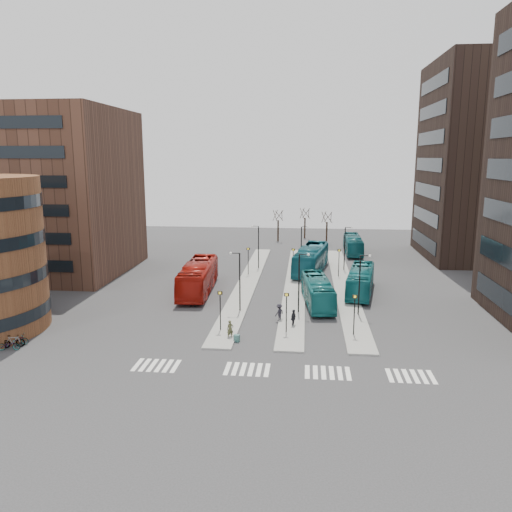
# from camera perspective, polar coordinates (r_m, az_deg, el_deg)

# --- Properties ---
(ground) EXTENTS (160.00, 160.00, 0.00)m
(ground) POSITION_cam_1_polar(r_m,az_deg,el_deg) (34.75, -0.12, -15.57)
(ground) COLOR #2D2D2F
(ground) RESTS_ON ground
(island_left) EXTENTS (2.50, 45.00, 0.15)m
(island_left) POSITION_cam_1_polar(r_m,az_deg,el_deg) (63.22, -0.95, -3.02)
(island_left) COLOR gray
(island_left) RESTS_ON ground
(island_mid) EXTENTS (2.50, 45.00, 0.15)m
(island_mid) POSITION_cam_1_polar(r_m,az_deg,el_deg) (62.82, 4.50, -3.15)
(island_mid) COLOR gray
(island_mid) RESTS_ON ground
(island_right) EXTENTS (2.50, 45.00, 0.15)m
(island_right) POSITION_cam_1_polar(r_m,az_deg,el_deg) (62.99, 9.98, -3.24)
(island_right) COLOR gray
(island_right) RESTS_ON ground
(suitcase) EXTENTS (0.54, 0.46, 0.61)m
(suitcase) POSITION_cam_1_polar(r_m,az_deg,el_deg) (43.66, -2.22, -9.37)
(suitcase) COLOR navy
(suitcase) RESTS_ON ground
(red_bus) EXTENTS (3.75, 13.21, 3.64)m
(red_bus) POSITION_cam_1_polar(r_m,az_deg,el_deg) (58.96, -6.61, -2.40)
(red_bus) COLOR #9F140C
(red_bus) RESTS_ON ground
(teal_bus_a) EXTENTS (3.65, 10.90, 2.98)m
(teal_bus_a) POSITION_cam_1_polar(r_m,az_deg,el_deg) (54.19, 7.03, -4.00)
(teal_bus_a) COLOR #146567
(teal_bus_a) RESTS_ON ground
(teal_bus_b) EXTENTS (5.23, 13.42, 3.65)m
(teal_bus_b) POSITION_cam_1_polar(r_m,az_deg,el_deg) (69.08, 6.32, -0.37)
(teal_bus_b) COLOR #16606F
(teal_bus_b) RESTS_ON ground
(teal_bus_c) EXTENTS (4.39, 11.28, 3.07)m
(teal_bus_c) POSITION_cam_1_polar(r_m,az_deg,el_deg) (59.35, 11.86, -2.76)
(teal_bus_c) COLOR #166B70
(teal_bus_c) RESTS_ON ground
(teal_bus_d) EXTENTS (2.59, 10.77, 3.00)m
(teal_bus_d) POSITION_cam_1_polar(r_m,az_deg,el_deg) (83.47, 11.03, 1.29)
(teal_bus_d) COLOR #135A61
(teal_bus_d) RESTS_ON ground
(traveller) EXTENTS (0.70, 0.60, 1.62)m
(traveller) POSITION_cam_1_polar(r_m,az_deg,el_deg) (44.27, -2.97, -8.38)
(traveller) COLOR #434429
(traveller) RESTS_ON ground
(commuter_a) EXTENTS (0.90, 0.71, 1.82)m
(commuter_a) POSITION_cam_1_polar(r_m,az_deg,el_deg) (53.63, -7.32, -4.81)
(commuter_a) COLOR black
(commuter_a) RESTS_ON ground
(commuter_b) EXTENTS (0.76, 1.07, 1.69)m
(commuter_b) POSITION_cam_1_polar(r_m,az_deg,el_deg) (47.15, 4.30, -7.11)
(commuter_b) COLOR black
(commuter_b) RESTS_ON ground
(commuter_c) EXTENTS (1.17, 1.26, 1.71)m
(commuter_c) POSITION_cam_1_polar(r_m,az_deg,el_deg) (48.76, 2.68, -6.45)
(commuter_c) COLOR black
(commuter_c) RESTS_ON ground
(bicycle_near) EXTENTS (1.85, 0.90, 0.93)m
(bicycle_near) POSITION_cam_1_polar(r_m,az_deg,el_deg) (46.43, -26.40, -9.09)
(bicycle_near) COLOR gray
(bicycle_near) RESTS_ON ground
(bicycle_mid) EXTENTS (1.87, 1.17, 1.09)m
(bicycle_mid) POSITION_cam_1_polar(r_m,az_deg,el_deg) (46.89, -26.02, -8.76)
(bicycle_mid) COLOR gray
(bicycle_mid) RESTS_ON ground
(bicycle_far) EXTENTS (1.88, 0.90, 0.95)m
(bicycle_far) POSITION_cam_1_polar(r_m,az_deg,el_deg) (47.41, -25.61, -8.59)
(bicycle_far) COLOR gray
(bicycle_far) RESTS_ON ground
(crosswalk_stripes) EXTENTS (22.35, 2.40, 0.01)m
(crosswalk_stripes) POSITION_cam_1_polar(r_m,az_deg,el_deg) (38.23, 3.19, -12.96)
(crosswalk_stripes) COLOR silver
(crosswalk_stripes) RESTS_ON ground
(office_block) EXTENTS (25.00, 20.12, 22.00)m
(office_block) POSITION_cam_1_polar(r_m,az_deg,el_deg) (74.87, -24.21, 6.71)
(office_block) COLOR #4F3124
(office_block) RESTS_ON ground
(tower_far) EXTENTS (20.12, 20.00, 30.00)m
(tower_far) POSITION_cam_1_polar(r_m,az_deg,el_deg) (85.81, 25.76, 9.73)
(tower_far) COLOR black
(tower_far) RESTS_ON ground
(sign_poles) EXTENTS (12.45, 22.12, 3.65)m
(sign_poles) POSITION_cam_1_polar(r_m,az_deg,el_deg) (55.47, 3.96, -2.60)
(sign_poles) COLOR black
(sign_poles) RESTS_ON ground
(lamp_posts) EXTENTS (14.04, 20.24, 6.12)m
(lamp_posts) POSITION_cam_1_polar(r_m,az_deg,el_deg) (60.07, 5.12, -0.39)
(lamp_posts) COLOR black
(lamp_posts) RESTS_ON ground
(bare_trees) EXTENTS (10.97, 8.14, 5.90)m
(bare_trees) POSITION_cam_1_polar(r_m,az_deg,el_deg) (94.40, 5.40, 3.34)
(bare_trees) COLOR black
(bare_trees) RESTS_ON ground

